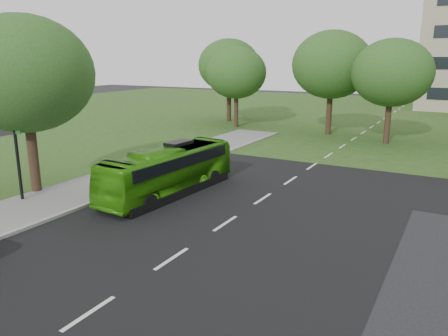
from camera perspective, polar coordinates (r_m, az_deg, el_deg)
name	(u,v)px	position (r m, az deg, el deg)	size (l,w,h in m)	color
ground	(201,240)	(17.76, -3.01, -9.33)	(160.00, 160.00, 0.00)	black
street_surfaces	(340,144)	(38.28, 14.93, 3.03)	(120.00, 120.00, 0.15)	black
tree_park_a	(236,73)	(46.19, 1.62, 12.31)	(6.25, 6.25, 8.30)	black
tree_park_b	(332,65)	(42.64, 13.90, 12.95)	(7.36, 7.36, 9.65)	black
tree_park_c	(392,73)	(39.35, 21.09, 11.51)	(6.57, 6.57, 8.72)	black
tree_park_f	(229,65)	(50.80, 0.66, 13.25)	(6.96, 6.96, 9.30)	black
tree_side_near	(24,74)	(24.75, -24.64, 11.07)	(6.97, 6.97, 9.27)	black
bus	(169,171)	(23.42, -7.21, -0.34)	(2.12, 9.07, 2.53)	#35900F
traffic_light	(18,138)	(23.62, -25.35, 3.55)	(0.91, 0.27, 5.59)	black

